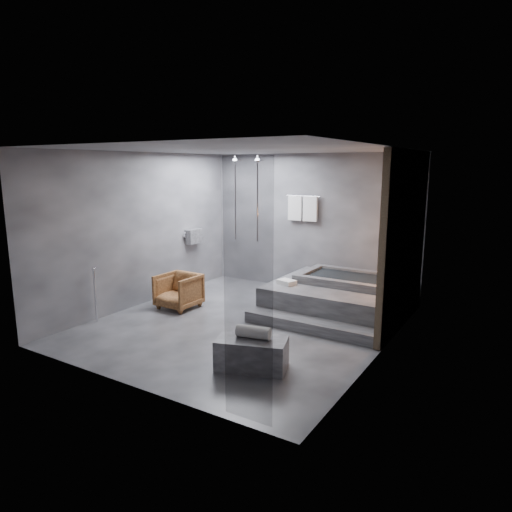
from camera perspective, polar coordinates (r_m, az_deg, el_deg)
The scene contains 7 objects.
room at distance 7.19m, azimuth 2.15°, elevation 4.64°, with size 5.00×5.04×2.82m.
tub_deck at distance 8.28m, azimuth 10.20°, elevation -5.12°, with size 2.20×2.00×0.50m, color #353538.
tub_step at distance 7.29m, azimuth 6.69°, elevation -8.61°, with size 2.20×0.36×0.18m, color #353538.
concrete_bench at distance 5.96m, azimuth -0.52°, elevation -12.07°, with size 0.89×0.49×0.40m, color #37373A.
driftwood_chair at distance 8.43m, azimuth -9.66°, elevation -4.33°, with size 0.68×0.70×0.63m, color #472711.
rolled_towel at distance 5.87m, azimuth -0.33°, elevation -9.49°, with size 0.16×0.16×0.44m, color white.
deck_towel at distance 8.06m, azimuth 3.85°, elevation -3.27°, with size 0.30×0.22×0.08m, color silver.
Camera 1 is at (3.91, -5.97, 2.56)m, focal length 32.00 mm.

